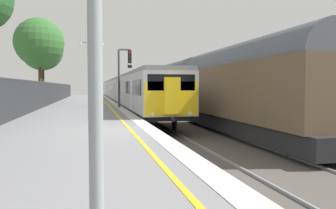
% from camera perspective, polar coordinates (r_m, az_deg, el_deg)
% --- Properties ---
extents(ground, '(17.40, 110.00, 1.21)m').
position_cam_1_polar(ground, '(13.35, 6.48, -6.52)').
color(ground, gray).
extents(commuter_train_at_platform, '(2.83, 59.16, 3.81)m').
position_cam_1_polar(commuter_train_at_platform, '(45.46, -8.02, 2.56)').
color(commuter_train_at_platform, '#B7B7BC').
rests_on(commuter_train_at_platform, ground).
extents(freight_train_adjacent_track, '(2.60, 30.36, 4.86)m').
position_cam_1_polar(freight_train_adjacent_track, '(25.29, 5.20, 3.15)').
color(freight_train_adjacent_track, '#232326').
rests_on(freight_train_adjacent_track, ground).
extents(signal_gantry, '(1.10, 0.24, 4.57)m').
position_cam_1_polar(signal_gantry, '(26.55, -7.75, 5.73)').
color(signal_gantry, '#47474C').
rests_on(signal_gantry, ground).
extents(platform_lamp_mid, '(2.00, 0.20, 5.42)m').
position_cam_1_polar(platform_lamp_mid, '(29.09, -12.82, 6.12)').
color(platform_lamp_mid, '#93999E').
rests_on(platform_lamp_mid, ground).
extents(background_tree_centre, '(4.76, 4.76, 8.22)m').
position_cam_1_polar(background_tree_centre, '(40.95, -20.56, 8.57)').
color(background_tree_centre, '#473323').
rests_on(background_tree_centre, ground).
extents(background_tree_right, '(4.77, 4.77, 8.34)m').
position_cam_1_polar(background_tree_right, '(35.50, -21.05, 9.53)').
color(background_tree_right, '#473323').
rests_on(background_tree_right, ground).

